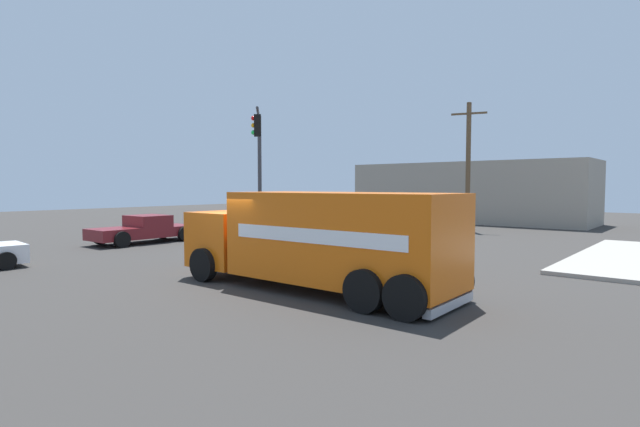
# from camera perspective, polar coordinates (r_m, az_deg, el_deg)

# --- Properties ---
(ground_plane) EXTENTS (100.00, 100.00, 0.00)m
(ground_plane) POSITION_cam_1_polar(r_m,az_deg,el_deg) (15.00, -8.48, -7.76)
(ground_plane) COLOR #33302D
(delivery_truck) EXTENTS (8.40, 2.88, 2.69)m
(delivery_truck) POSITION_cam_1_polar(r_m,az_deg,el_deg) (13.22, -0.11, -2.97)
(delivery_truck) COLOR orange
(delivery_truck) RESTS_ON ground
(traffic_light_primary) EXTENTS (3.27, 3.20, 6.48)m
(traffic_light_primary) POSITION_cam_1_polar(r_m,az_deg,el_deg) (24.21, -7.24, 6.55)
(traffic_light_primary) COLOR #38383D
(traffic_light_primary) RESTS_ON ground
(pickup_maroon) EXTENTS (2.33, 5.23, 1.38)m
(pickup_maroon) POSITION_cam_1_polar(r_m,az_deg,el_deg) (25.87, -20.03, -1.65)
(pickup_maroon) COLOR maroon
(pickup_maroon) RESTS_ON ground
(utility_pole) EXTENTS (2.15, 0.70, 8.16)m
(utility_pole) POSITION_cam_1_polar(r_m,az_deg,el_deg) (32.36, 17.11, 5.54)
(utility_pole) COLOR brown
(utility_pole) RESTS_ON ground
(building_backdrop) EXTENTS (18.17, 6.00, 4.69)m
(building_backdrop) POSITION_cam_1_polar(r_m,az_deg,el_deg) (40.57, 17.17, 2.41)
(building_backdrop) COLOR gray
(building_backdrop) RESTS_ON ground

